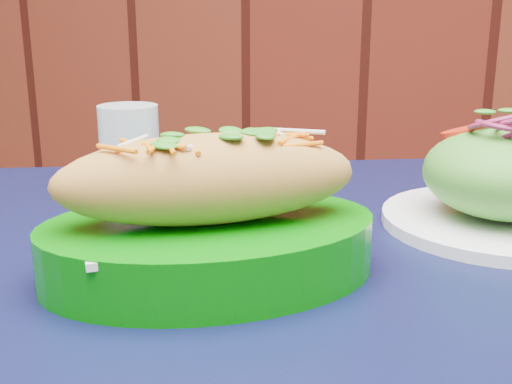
# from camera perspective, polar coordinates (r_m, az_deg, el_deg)

# --- Properties ---
(cafe_table) EXTENTS (0.99, 0.99, 0.75)m
(cafe_table) POSITION_cam_1_polar(r_m,az_deg,el_deg) (0.60, 7.18, -14.25)
(cafe_table) COLOR black
(cafe_table) RESTS_ON ground
(banh_mi_basket) EXTENTS (0.33, 0.28, 0.13)m
(banh_mi_basket) POSITION_cam_1_polar(r_m,az_deg,el_deg) (0.52, -4.19, -2.35)
(banh_mi_basket) COLOR #036E05
(banh_mi_basket) RESTS_ON cafe_table
(salad_plate) EXTENTS (0.24, 0.24, 0.12)m
(salad_plate) POSITION_cam_1_polar(r_m,az_deg,el_deg) (0.69, 21.19, 0.87)
(salad_plate) COLOR white
(salad_plate) RESTS_ON cafe_table
(water_glass) EXTENTS (0.07, 0.07, 0.11)m
(water_glass) POSITION_cam_1_polar(r_m,az_deg,el_deg) (0.75, -11.14, 3.39)
(water_glass) COLOR silver
(water_glass) RESTS_ON cafe_table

